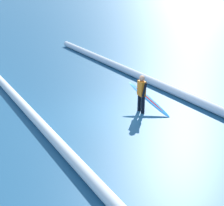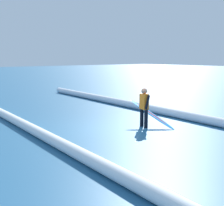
{
  "view_description": "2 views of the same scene",
  "coord_description": "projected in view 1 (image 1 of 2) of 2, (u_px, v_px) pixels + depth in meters",
  "views": [
    {
      "loc": [
        -9.68,
        7.04,
        5.22
      ],
      "look_at": [
        -0.92,
        0.87,
        0.93
      ],
      "focal_mm": 54.57,
      "sensor_mm": 36.0,
      "label": 1
    },
    {
      "loc": [
        -8.87,
        7.43,
        2.65
      ],
      "look_at": [
        0.11,
        0.25,
        0.96
      ],
      "focal_mm": 51.53,
      "sensor_mm": 36.0,
      "label": 2
    }
  ],
  "objects": [
    {
      "name": "ground_plane",
      "position": [
        117.0,
        113.0,
        13.05
      ],
      "size": [
        136.21,
        136.21,
        0.0
      ],
      "primitive_type": "plane",
      "color": "#235982"
    },
    {
      "name": "surfer",
      "position": [
        142.0,
        92.0,
        12.88
      ],
      "size": [
        0.51,
        0.28,
        1.47
      ],
      "rotation": [
        0.0,
        0.0,
        2.96
      ],
      "color": "black",
      "rests_on": "ground_plane"
    },
    {
      "name": "surfboard",
      "position": [
        149.0,
        99.0,
        13.14
      ],
      "size": [
        2.02,
        0.71,
        0.97
      ],
      "color": "#268CE5",
      "rests_on": "ground_plane"
    },
    {
      "name": "wave_crest_foreground",
      "position": [
        185.0,
        96.0,
        14.33
      ],
      "size": [
        24.45,
        2.09,
        0.36
      ],
      "primitive_type": "cylinder",
      "rotation": [
        0.0,
        1.57,
        -0.07
      ],
      "color": "white",
      "rests_on": "ground_plane"
    },
    {
      "name": "wave_crest_midground",
      "position": [
        42.0,
        125.0,
        11.68
      ],
      "size": [
        20.92,
        2.01,
        0.34
      ],
      "primitive_type": "cylinder",
      "rotation": [
        0.0,
        1.57,
        -0.08
      ],
      "color": "white",
      "rests_on": "ground_plane"
    }
  ]
}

